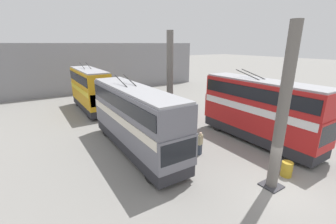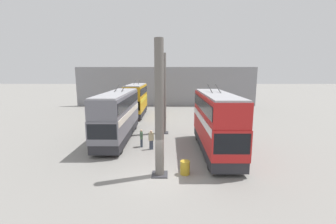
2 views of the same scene
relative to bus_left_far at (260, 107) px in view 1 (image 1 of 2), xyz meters
name	(u,v)px [view 1 (image 1 of 2)]	position (x,y,z in m)	size (l,w,h in m)	color
ground_plane	(276,189)	(-4.70, 4.53, -2.88)	(240.00, 240.00, 0.00)	gray
depot_back_wall	(101,68)	(26.82, 4.53, 1.01)	(0.50, 36.00, 7.77)	gray
support_column_near	(282,114)	(-4.40, 4.53, 1.39)	(1.04, 1.04, 8.78)	#605B56
support_column_far	(170,84)	(6.13, 4.53, 1.39)	(1.04, 1.04, 8.78)	#605B56
bus_left_far	(260,107)	(0.00, 0.00, 0.00)	(10.02, 2.54, 5.66)	black
bus_right_near	(135,115)	(3.82, 9.06, -0.14)	(11.21, 2.54, 5.41)	black
bus_right_mid	(90,87)	(16.39, 9.06, -0.10)	(9.10, 2.54, 5.51)	black
person_by_right_row	(184,143)	(1.34, 6.44, -2.01)	(0.46, 0.32, 1.65)	#384251
person_aisle_midway	(200,143)	(0.67, 5.49, -1.95)	(0.38, 0.48, 1.75)	#384251
oil_drum	(287,169)	(-4.25, 2.85, -2.42)	(0.67, 0.67, 0.92)	#B28E23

